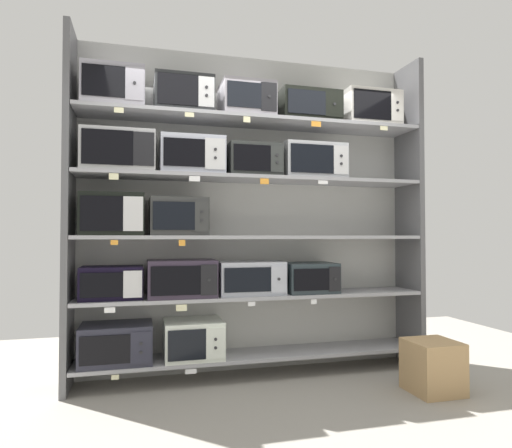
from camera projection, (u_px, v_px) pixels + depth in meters
ground at (295, 424)px, 2.87m from camera, size 6.98×6.00×0.02m
back_panel at (250, 212)px, 4.09m from camera, size 3.18×0.04×2.85m
upright_left at (69, 208)px, 3.49m from camera, size 0.05×0.42×2.85m
upright_right at (409, 213)px, 4.26m from camera, size 0.05×0.42×2.85m
shelf_0 at (256, 355)px, 3.84m from camera, size 2.98×0.42×0.03m
microwave_0 at (116, 343)px, 3.55m from camera, size 0.56×0.41×0.31m
microwave_1 at (193, 339)px, 3.70m from camera, size 0.48×0.43×0.31m
price_tag_0 at (115, 377)px, 3.34m from camera, size 0.05×0.00×0.04m
price_tag_1 at (191, 372)px, 3.48m from camera, size 0.09×0.00×0.04m
shelf_1 at (256, 296)px, 3.85m from camera, size 2.98×0.42×0.03m
microwave_2 at (112, 283)px, 3.55m from camera, size 0.48×0.33×0.26m
microwave_3 at (181, 278)px, 3.69m from camera, size 0.55×0.42×0.30m
microwave_4 at (250, 278)px, 3.84m from camera, size 0.56×0.35×0.28m
microwave_5 at (309, 277)px, 3.98m from camera, size 0.45×0.40×0.26m
price_tag_2 at (110, 310)px, 3.34m from camera, size 0.08×0.00×0.04m
price_tag_3 at (181, 308)px, 3.48m from camera, size 0.08×0.00×0.05m
price_tag_4 at (252, 304)px, 3.62m from camera, size 0.06×0.00×0.03m
price_tag_5 at (314, 302)px, 3.76m from camera, size 0.05×0.00×0.04m
shelf_2 at (256, 237)px, 3.87m from camera, size 2.98×0.42×0.03m
microwave_6 at (113, 215)px, 3.56m from camera, size 0.48×0.43×0.33m
microwave_7 at (178, 217)px, 3.70m from camera, size 0.46×0.41×0.31m
price_tag_6 at (114, 242)px, 3.36m from camera, size 0.05×0.00×0.04m
price_tag_7 at (182, 243)px, 3.49m from camera, size 0.05×0.00×0.05m
shelf_3 at (256, 179)px, 3.88m from camera, size 2.98×0.42×0.03m
microwave_8 at (119, 152)px, 3.59m from camera, size 0.57×0.42×0.33m
microwave_9 at (192, 156)px, 3.74m from camera, size 0.53×0.34×0.32m
microwave_10 at (253, 161)px, 3.87m from camera, size 0.46×0.35×0.28m
microwave_11 at (312, 162)px, 4.02m from camera, size 0.57×0.34×0.32m
price_tag_8 at (114, 176)px, 3.38m from camera, size 0.07×0.00×0.05m
price_tag_9 at (195, 179)px, 3.53m from camera, size 0.09×0.00×0.04m
price_tag_10 at (265, 181)px, 3.68m from camera, size 0.07×0.00×0.05m
price_tag_11 at (323, 182)px, 3.81m from camera, size 0.09×0.00×0.03m
shelf_4 at (256, 121)px, 3.89m from camera, size 2.98×0.42×0.03m
microwave_12 at (114, 90)px, 3.59m from camera, size 0.48×0.42×0.33m
microwave_13 at (184, 96)px, 3.73m from camera, size 0.48×0.36×0.31m
microwave_14 at (247, 102)px, 3.87m from camera, size 0.45×0.39×0.30m
microwave_15 at (308, 108)px, 4.02m from camera, size 0.54×0.35×0.28m
microwave_16 at (369, 110)px, 4.18m from camera, size 0.53×0.35×0.33m
price_tag_12 at (119, 110)px, 3.40m from camera, size 0.07×0.00×0.04m
price_tag_13 at (189, 115)px, 3.53m from camera, size 0.07×0.00×0.04m
price_tag_14 at (247, 119)px, 3.65m from camera, size 0.06×0.00×0.05m
price_tag_15 at (316, 124)px, 3.81m from camera, size 0.09×0.00×0.05m
price_tag_16 at (384, 128)px, 3.98m from camera, size 0.07×0.00×0.04m
shipping_carton at (433, 367)px, 3.42m from camera, size 0.36×0.36×0.39m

